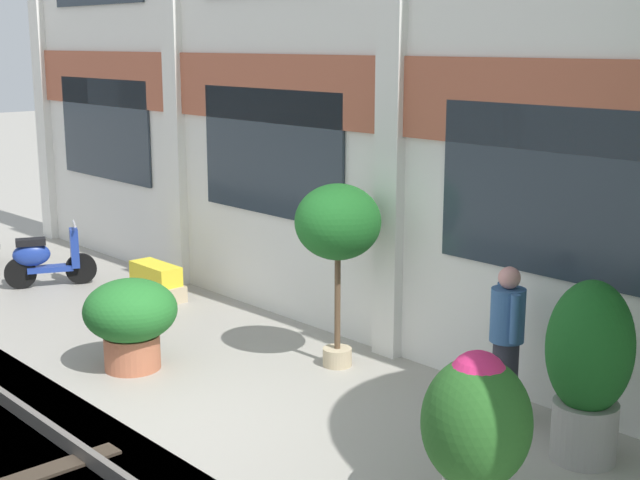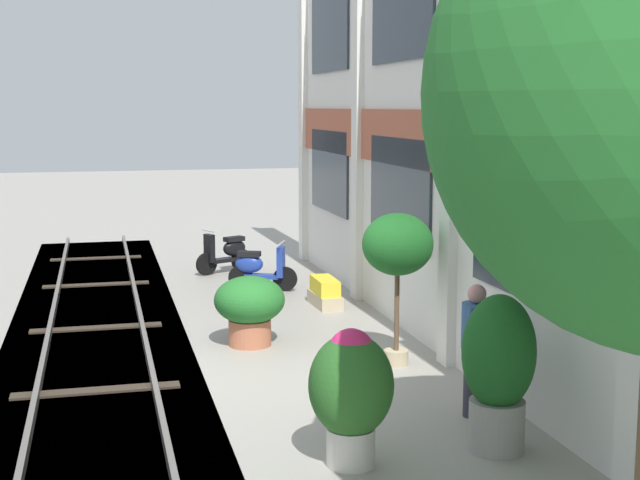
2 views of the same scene
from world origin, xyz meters
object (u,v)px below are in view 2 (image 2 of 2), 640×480
object	(u,v)px
potted_plant_ribbed_drum	(250,305)
potted_plant_glazed_jar	(351,388)
potted_plant_terracotta_small	(398,248)
potted_plant_square_trough	(325,293)
resident_by_doorway	(475,346)
potted_plant_fluted_column	(498,363)
scooter_near_curb	(259,268)
scooter_second_parked	(227,253)

from	to	relation	value
potted_plant_ribbed_drum	potted_plant_glazed_jar	bearing A→B (deg)	2.75
potted_plant_glazed_jar	potted_plant_terracotta_small	world-z (taller)	potted_plant_terracotta_small
potted_plant_ribbed_drum	potted_plant_square_trough	distance (m)	2.94
potted_plant_square_trough	resident_by_doorway	world-z (taller)	resident_by_doorway
resident_by_doorway	potted_plant_fluted_column	bearing A→B (deg)	115.49
scooter_near_curb	potted_plant_fluted_column	bearing A→B (deg)	-60.17
potted_plant_fluted_column	potted_plant_terracotta_small	world-z (taller)	potted_plant_terracotta_small
potted_plant_ribbed_drum	resident_by_doorway	bearing A→B (deg)	28.45
potted_plant_terracotta_small	scooter_near_curb	distance (m)	5.75
scooter_second_parked	resident_by_doorway	distance (m)	9.93
potted_plant_terracotta_small	scooter_near_curb	size ratio (longest dim) A/B	1.65
potted_plant_terracotta_small	resident_by_doorway	distance (m)	2.37
potted_plant_square_trough	scooter_second_parked	world-z (taller)	scooter_second_parked
potted_plant_ribbed_drum	potted_plant_terracotta_small	size ratio (longest dim) A/B	0.50
potted_plant_fluted_column	potted_plant_terracotta_small	xyz separation A→B (m)	(-3.24, -0.01, 0.72)
potted_plant_fluted_column	scooter_near_curb	size ratio (longest dim) A/B	1.29
scooter_near_curb	scooter_second_parked	bearing A→B (deg)	123.40
potted_plant_ribbed_drum	resident_by_doorway	distance (m)	4.26
potted_plant_glazed_jar	potted_plant_fluted_column	world-z (taller)	potted_plant_fluted_column
resident_by_doorway	potted_plant_ribbed_drum	bearing A→B (deg)	-25.14
scooter_second_parked	potted_plant_fluted_column	bearing A→B (deg)	71.84
potted_plant_fluted_column	potted_plant_glazed_jar	bearing A→B (deg)	-89.82
potted_plant_square_trough	potted_plant_terracotta_small	world-z (taller)	potted_plant_terracotta_small
potted_plant_ribbed_drum	scooter_near_curb	world-z (taller)	potted_plant_ribbed_drum
potted_plant_terracotta_small	scooter_second_parked	size ratio (longest dim) A/B	1.67
potted_plant_square_trough	scooter_near_curb	bearing A→B (deg)	-151.86
resident_by_doorway	potted_plant_terracotta_small	bearing A→B (deg)	-48.33
potted_plant_square_trough	potted_plant_fluted_column	size ratio (longest dim) A/B	0.60
scooter_second_parked	resident_by_doorway	xyz separation A→B (m)	(9.81, 1.52, 0.40)
potted_plant_fluted_column	scooter_near_curb	distance (m)	8.85
potted_plant_ribbed_drum	scooter_near_curb	bearing A→B (deg)	167.83
potted_plant_square_trough	potted_plant_fluted_column	world-z (taller)	potted_plant_fluted_column
potted_plant_square_trough	potted_plant_glazed_jar	bearing A→B (deg)	-12.27
potted_plant_ribbed_drum	potted_plant_fluted_column	xyz separation A→B (m)	(4.77, 1.83, 0.33)
potted_plant_glazed_jar	potted_plant_square_trough	distance (m)	7.28
potted_plant_fluted_column	resident_by_doorway	bearing A→B (deg)	169.07
potted_plant_ribbed_drum	potted_plant_terracotta_small	bearing A→B (deg)	50.06
potted_plant_glazed_jar	resident_by_doorway	distance (m)	2.07
scooter_near_curb	resident_by_doorway	size ratio (longest dim) A/B	0.83
potted_plant_fluted_column	scooter_near_curb	xyz separation A→B (m)	(-8.78, -0.96, -0.51)
potted_plant_terracotta_small	scooter_near_curb	xyz separation A→B (m)	(-5.54, -0.96, -1.23)
potted_plant_terracotta_small	scooter_near_curb	world-z (taller)	potted_plant_terracotta_small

